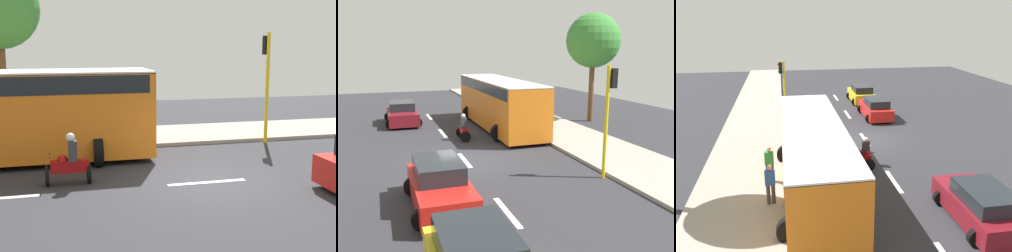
{
  "view_description": "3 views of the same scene",
  "coord_description": "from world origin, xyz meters",
  "views": [
    {
      "loc": [
        -12.6,
        4.39,
        4.08
      ],
      "look_at": [
        3.27,
        0.36,
        1.16
      ],
      "focal_mm": 49.78,
      "sensor_mm": 36.0,
      "label": 1
    },
    {
      "loc": [
        -3.7,
        -16.52,
        5.13
      ],
      "look_at": [
        1.84,
        -0.6,
        1.63
      ],
      "focal_mm": 40.13,
      "sensor_mm": 36.0,
      "label": 2
    },
    {
      "loc": [
        4.94,
        20.73,
        7.49
      ],
      "look_at": [
        1.35,
        0.17,
        1.01
      ],
      "focal_mm": 38.62,
      "sensor_mm": 36.0,
      "label": 3
    }
  ],
  "objects": [
    {
      "name": "lane_stripe_mid",
      "position": [
        0.0,
        0.0,
        0.01
      ],
      "size": [
        0.2,
        2.4,
        0.01
      ],
      "primitive_type": "cube",
      "color": "white",
      "rests_on": "ground"
    },
    {
      "name": "traffic_light_corner",
      "position": [
        4.85,
        -4.19,
        2.93
      ],
      "size": [
        0.49,
        0.24,
        4.5
      ],
      "color": "yellow",
      "rests_on": "ground"
    },
    {
      "name": "pedestrian_near_signal",
      "position": [
        5.67,
        5.31,
        1.06
      ],
      "size": [
        0.4,
        0.24,
        1.69
      ],
      "color": "#1E1E4C",
      "rests_on": "sidewalk"
    },
    {
      "name": "motorcycle",
      "position": [
        0.84,
        3.95,
        0.64
      ],
      "size": [
        0.6,
        1.3,
        1.53
      ],
      "color": "black",
      "rests_on": "ground"
    },
    {
      "name": "ground_plane",
      "position": [
        0.0,
        0.0,
        -0.05
      ],
      "size": [
        40.0,
        60.0,
        0.1
      ],
      "primitive_type": "cube",
      "color": "#2D2D33"
    },
    {
      "name": "sidewalk",
      "position": [
        7.0,
        0.0,
        0.07
      ],
      "size": [
        4.0,
        60.0,
        0.15
      ],
      "primitive_type": "cube",
      "color": "#9E998E",
      "rests_on": "ground"
    }
  ]
}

